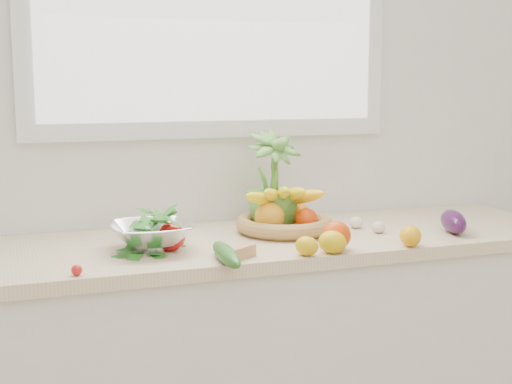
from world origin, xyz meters
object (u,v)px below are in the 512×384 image
object	(u,v)px
cucumber	(226,254)
potted_herb	(272,182)
apple	(171,237)
colander_with_spinach	(151,229)
fruit_basket	(284,218)
eggplant	(453,222)

from	to	relation	value
cucumber	potted_herb	distance (m)	0.49
apple	colander_with_spinach	size ratio (longest dim) A/B	0.34
cucumber	fruit_basket	world-z (taller)	fruit_basket
eggplant	fruit_basket	xyz separation A→B (m)	(-0.52, 0.19, 0.01)
cucumber	colander_with_spinach	size ratio (longest dim) A/B	1.04
apple	eggplant	distance (m)	0.94
fruit_basket	cucumber	bearing A→B (deg)	-133.09
fruit_basket	colander_with_spinach	size ratio (longest dim) A/B	1.59
apple	potted_herb	bearing A→B (deg)	25.39
eggplant	cucumber	world-z (taller)	eggplant
apple	fruit_basket	bearing A→B (deg)	17.44
colander_with_spinach	apple	bearing A→B (deg)	-28.70
cucumber	fruit_basket	size ratio (longest dim) A/B	0.65
eggplant	potted_herb	xyz separation A→B (m)	(-0.54, 0.25, 0.13)
apple	fruit_basket	world-z (taller)	fruit_basket
potted_herb	colander_with_spinach	distance (m)	0.48
apple	colander_with_spinach	xyz separation A→B (m)	(-0.05, 0.03, 0.02)
potted_herb	colander_with_spinach	bearing A→B (deg)	-160.56
potted_herb	fruit_basket	xyz separation A→B (m)	(0.02, -0.06, -0.11)
eggplant	cucumber	xyz separation A→B (m)	(-0.82, -0.12, -0.01)
eggplant	potted_herb	distance (m)	0.61
cucumber	colander_with_spinach	xyz separation A→B (m)	(-0.16, 0.22, 0.04)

